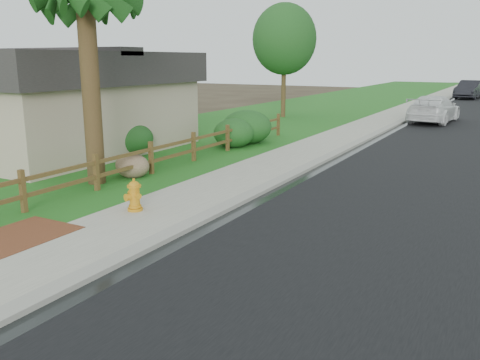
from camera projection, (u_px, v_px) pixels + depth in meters
The scene contains 17 objects.
ground at pixel (130, 246), 10.12m from camera, with size 120.00×120.00×0.00m, color #35281D.
curb at pixel (433, 106), 39.68m from camera, with size 0.40×90.00×0.12m, color gray.
wet_gutter at pixel (438, 107), 39.53m from camera, with size 0.50×90.00×0.00m, color black.
sidewalk at pixel (416, 105), 40.30m from camera, with size 2.20×90.00×0.10m, color gray.
grass_strip at pixel (392, 105), 41.20m from camera, with size 1.60×90.00×0.06m, color #255C1A.
lawn_near at pixel (330, 102), 43.66m from camera, with size 9.00×90.00×0.04m, color #255C1A.
brick_patch at pixel (13, 240), 10.30m from camera, with size 1.60×2.40×0.11m, color brown.
ranch_fence at pixel (174, 151), 17.12m from camera, with size 0.12×16.92×1.10m.
house at pixel (35, 98), 20.78m from camera, with size 10.60×9.60×4.05m.
fire_hydrant at pixel (134, 196), 12.07m from camera, with size 0.51×0.42×0.79m.
white_suv at pixel (434, 109), 29.64m from camera, with size 2.18×5.35×1.55m, color white.
dark_car_far at pixel (470, 89), 47.50m from camera, with size 1.78×5.11×1.68m, color black.
boulder at pixel (132, 166), 15.81m from camera, with size 1.16×0.87×0.78m, color brown.
shrub_b at pixel (129, 139), 19.40m from camera, with size 1.87×1.87×1.31m, color #1B4619.
shrub_c at pixel (234, 133), 21.19m from camera, with size 1.70×1.70×1.23m, color #1B4619.
shrub_d at pixel (247, 127), 22.13m from camera, with size 2.17×2.17×1.48m, color #1B4619.
tree_near_left at pixel (284, 39), 31.28m from camera, with size 3.95×3.95×7.01m.
Camera 1 is at (6.55, -7.27, 3.63)m, focal length 38.00 mm.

